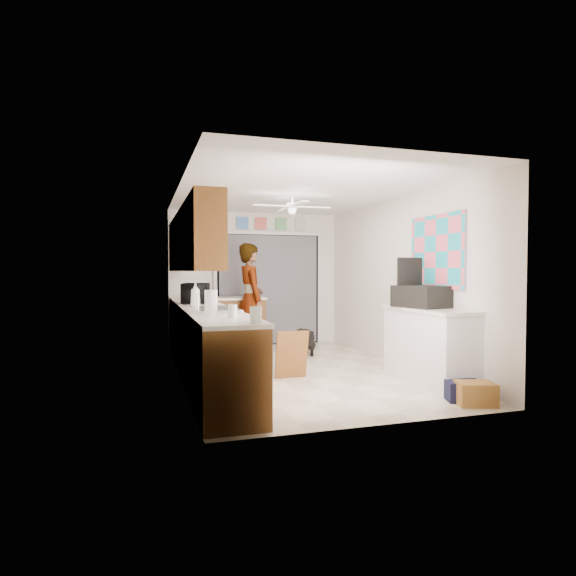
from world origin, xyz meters
TOP-DOWN VIEW (x-y plane):
  - floor at (0.00, 0.00)m, footprint 5.00×5.00m
  - ceiling at (0.00, 0.00)m, footprint 5.00×5.00m
  - wall_back at (0.00, 2.50)m, footprint 3.20×0.00m
  - wall_front at (0.00, -2.50)m, footprint 3.20×0.00m
  - wall_left at (-1.60, 0.00)m, footprint 0.00×5.00m
  - wall_right at (1.60, 0.00)m, footprint 0.00×5.00m
  - left_base_cabinets at (-1.30, 0.00)m, footprint 0.60×4.80m
  - left_countertop at (-1.29, 0.00)m, footprint 0.62×4.80m
  - upper_cabinets at (-1.44, 0.20)m, footprint 0.32×4.00m
  - sink_basin at (-1.29, -1.00)m, footprint 0.50×0.76m
  - faucet at (-1.48, -1.00)m, footprint 0.03×0.03m
  - peninsula_base at (-0.50, 2.00)m, footprint 1.00×0.60m
  - peninsula_top at (-0.50, 2.00)m, footprint 1.04×0.64m
  - back_opening_recess at (0.25, 2.47)m, footprint 2.00×0.06m
  - curtain_panel at (0.25, 2.43)m, footprint 1.90×0.03m
  - door_trim_left at (-0.77, 2.44)m, footprint 0.06×0.04m
  - door_trim_right at (1.27, 2.44)m, footprint 0.06×0.04m
  - door_trim_head at (0.25, 2.44)m, footprint 2.10×0.04m
  - header_frame_1 at (-0.25, 2.47)m, footprint 0.22×0.02m
  - header_frame_2 at (0.10, 2.47)m, footprint 0.22×0.02m
  - header_frame_3 at (0.50, 2.47)m, footprint 0.22×0.02m
  - header_frame_4 at (0.90, 2.47)m, footprint 0.22×0.02m
  - route66_sign at (-0.95, 2.47)m, footprint 0.22×0.02m
  - right_counter_base at (1.35, -1.20)m, footprint 0.50×1.40m
  - right_counter_top at (1.34, -1.20)m, footprint 0.54×1.44m
  - abstract_painting at (1.58, -1.00)m, footprint 0.03×1.15m
  - ceiling_fan at (0.00, 0.20)m, footprint 1.14×1.14m
  - microwave at (-1.34, 0.52)m, footprint 0.46×0.59m
  - soap_bottle at (-1.41, -0.16)m, footprint 0.15×0.15m
  - jar_a at (-1.11, -2.25)m, footprint 0.11×0.11m
  - jar_b at (-1.22, -1.72)m, footprint 0.10×0.10m
  - paper_towel_roll at (-1.42, -1.62)m, footprint 0.16×0.16m
  - suitcase at (1.32, -1.07)m, footprint 0.61×0.73m
  - suitcase_rim at (1.32, -1.07)m, footprint 0.56×0.66m
  - suitcase_lid at (1.32, -0.78)m, footprint 0.42×0.12m
  - cardboard_box at (1.25, -2.20)m, footprint 0.45×0.39m
  - navy_crate at (1.23, -2.01)m, footprint 0.43×0.39m
  - cabinet_door_panel at (-0.22, -0.46)m, footprint 0.42×0.17m
  - man at (-0.31, 1.55)m, footprint 0.49×0.71m
  - dog at (0.54, 1.18)m, footprint 0.28×0.60m

SIDE VIEW (x-z plane):
  - floor at x=0.00m, z-range 0.00..0.00m
  - navy_crate at x=1.23m, z-range 0.00..0.22m
  - cardboard_box at x=1.25m, z-range 0.00..0.24m
  - dog at x=0.54m, z-range 0.00..0.46m
  - cabinet_door_panel at x=-0.22m, z-range 0.00..0.63m
  - left_base_cabinets at x=-1.30m, z-range 0.00..0.90m
  - peninsula_base at x=-0.50m, z-range 0.00..0.90m
  - right_counter_base at x=1.35m, z-range 0.00..0.90m
  - left_countertop at x=-1.29m, z-range 0.90..0.94m
  - peninsula_top at x=-0.50m, z-range 0.90..0.94m
  - right_counter_top at x=1.34m, z-range 0.90..0.94m
  - man at x=-0.31m, z-range 0.00..1.87m
  - sink_basin at x=-1.29m, z-range 0.92..0.98m
  - suitcase_rim at x=1.32m, z-range 0.96..0.98m
  - jar_b at x=-1.22m, z-range 0.94..1.07m
  - jar_a at x=-1.11m, z-range 0.94..1.09m
  - faucet at x=-1.48m, z-range 0.94..1.16m
  - back_opening_recess at x=0.25m, z-range 0.00..2.10m
  - door_trim_left at x=-0.77m, z-range 0.00..2.10m
  - door_trim_right at x=1.27m, z-range 0.00..2.10m
  - curtain_panel at x=0.25m, z-range 0.03..2.08m
  - paper_towel_roll at x=-1.42m, z-range 0.94..1.21m
  - suitcase at x=1.32m, z-range 0.94..1.21m
  - microwave at x=-1.34m, z-range 0.94..1.23m
  - soap_bottle at x=-1.41m, z-range 0.94..1.26m
  - wall_back at x=0.00m, z-range -0.35..2.85m
  - wall_front at x=0.00m, z-range -0.35..2.85m
  - wall_left at x=-1.60m, z-range -1.25..3.75m
  - wall_right at x=1.60m, z-range -1.25..3.75m
  - suitcase_lid at x=1.32m, z-range 1.08..1.58m
  - abstract_painting at x=1.58m, z-range 1.17..2.12m
  - upper_cabinets at x=-1.44m, z-range 1.40..2.20m
  - door_trim_head at x=0.25m, z-range 2.09..2.15m
  - header_frame_1 at x=-0.25m, z-range 2.19..2.41m
  - header_frame_2 at x=0.10m, z-range 2.19..2.41m
  - header_frame_3 at x=0.50m, z-range 2.19..2.41m
  - header_frame_4 at x=0.90m, z-range 2.19..2.41m
  - route66_sign at x=-0.95m, z-range 2.17..2.43m
  - ceiling_fan at x=0.00m, z-range 2.20..2.44m
  - ceiling at x=0.00m, z-range 2.50..2.50m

